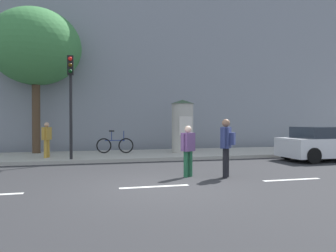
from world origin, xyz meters
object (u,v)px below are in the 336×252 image
(pedestrian_with_backpack, at_px, (188,147))
(parked_car_silver, at_px, (326,144))
(pedestrian_in_dark_shirt, at_px, (47,137))
(street_tree, at_px, (36,47))
(poster_column, at_px, (183,126))
(bicycle_leaning, at_px, (115,145))
(traffic_light, at_px, (71,90))
(pedestrian_in_light_jacket, at_px, (227,142))

(pedestrian_with_backpack, distance_m, parked_car_silver, 7.40)
(pedestrian_in_dark_shirt, bearing_deg, street_tree, 108.87)
(street_tree, height_order, parked_car_silver, street_tree)
(pedestrian_with_backpack, bearing_deg, poster_column, 75.03)
(poster_column, distance_m, bicycle_leaning, 3.41)
(pedestrian_with_backpack, bearing_deg, bicycle_leaning, 105.31)
(traffic_light, height_order, parked_car_silver, traffic_light)
(street_tree, xyz_separation_m, parked_car_silver, (12.34, -4.73, -4.50))
(traffic_light, distance_m, pedestrian_in_light_jacket, 6.73)
(poster_column, relative_size, pedestrian_with_backpack, 1.68)
(street_tree, distance_m, bicycle_leaning, 6.00)
(pedestrian_in_light_jacket, height_order, pedestrian_in_dark_shirt, pedestrian_in_light_jacket)
(poster_column, bearing_deg, pedestrian_in_light_jacket, -94.50)
(pedestrian_in_light_jacket, bearing_deg, pedestrian_with_backpack, 159.41)
(street_tree, relative_size, pedestrian_with_backpack, 4.47)
(street_tree, distance_m, pedestrian_with_backpack, 9.93)
(pedestrian_in_light_jacket, bearing_deg, bicycle_leaning, 112.73)
(pedestrian_with_backpack, distance_m, bicycle_leaning, 6.45)
(poster_column, bearing_deg, traffic_light, -160.96)
(pedestrian_with_backpack, height_order, parked_car_silver, pedestrian_with_backpack)
(bicycle_leaning, bearing_deg, street_tree, 165.57)
(traffic_light, relative_size, poster_column, 1.59)
(poster_column, xyz_separation_m, pedestrian_with_backpack, (-1.56, -5.84, -0.57))
(parked_car_silver, bearing_deg, traffic_light, 171.24)
(poster_column, xyz_separation_m, street_tree, (-6.92, 1.32, 3.74))
(poster_column, xyz_separation_m, parked_car_silver, (5.42, -3.41, -0.76))
(pedestrian_in_light_jacket, bearing_deg, parked_car_silver, 25.59)
(pedestrian_in_dark_shirt, height_order, parked_car_silver, pedestrian_in_dark_shirt)
(bicycle_leaning, xyz_separation_m, parked_car_silver, (8.68, -3.79, 0.16))
(poster_column, distance_m, pedestrian_in_light_jacket, 6.28)
(street_tree, relative_size, pedestrian_in_dark_shirt, 4.64)
(traffic_light, xyz_separation_m, pedestrian_in_light_jacket, (4.67, -4.46, -1.87))
(pedestrian_with_backpack, xyz_separation_m, parked_car_silver, (6.98, 2.43, -0.19))
(bicycle_leaning, height_order, parked_car_silver, parked_car_silver)
(traffic_light, height_order, pedestrian_with_backpack, traffic_light)
(pedestrian_in_dark_shirt, bearing_deg, poster_column, 7.82)
(street_tree, bearing_deg, parked_car_silver, -20.96)
(street_tree, bearing_deg, bicycle_leaning, -14.43)
(street_tree, xyz_separation_m, bicycle_leaning, (3.66, -0.94, -4.66))
(street_tree, bearing_deg, pedestrian_in_light_jacket, -49.61)
(traffic_light, distance_m, pedestrian_in_dark_shirt, 2.36)
(parked_car_silver, bearing_deg, street_tree, 159.04)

